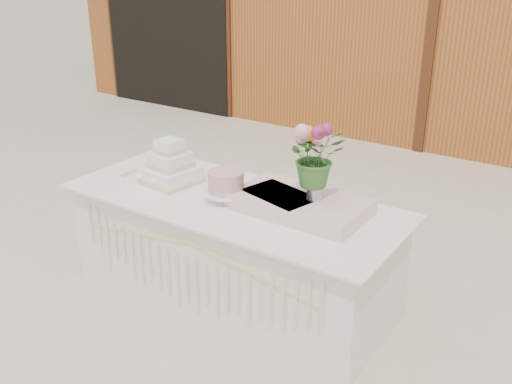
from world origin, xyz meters
TOP-DOWN VIEW (x-y plane):
  - ground at (0.00, 0.00)m, footprint 80.00×80.00m
  - barn at (-0.01, 5.99)m, footprint 12.60×4.60m
  - cake_table at (0.00, -0.00)m, footprint 2.40×1.00m
  - wedding_cake at (-0.56, 0.01)m, footprint 0.41×0.41m
  - pink_cake_stand at (-0.00, -0.06)m, footprint 0.31×0.31m
  - satin_runner at (0.49, 0.09)m, footprint 0.87×0.51m
  - flower_vase at (0.59, 0.10)m, footprint 0.10×0.10m
  - bouquet at (0.59, 0.10)m, footprint 0.46×0.46m
  - loose_flowers at (-0.98, 0.04)m, footprint 0.19×0.32m

SIDE VIEW (x-z plane):
  - ground at x=0.00m, z-range 0.00..0.00m
  - cake_table at x=0.00m, z-range 0.00..0.77m
  - loose_flowers at x=-0.98m, z-range 0.77..0.79m
  - satin_runner at x=0.49m, z-range 0.77..0.88m
  - wedding_cake at x=-0.56m, z-range 0.72..1.05m
  - pink_cake_stand at x=0.00m, z-range 0.78..1.01m
  - flower_vase at x=0.59m, z-range 0.88..1.02m
  - bouquet at x=0.59m, z-range 1.02..1.41m
  - barn at x=-0.01m, z-range 0.03..3.33m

